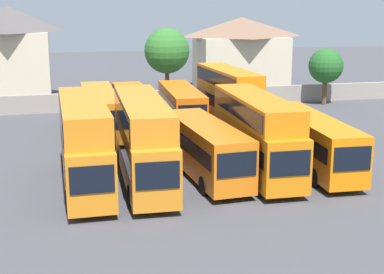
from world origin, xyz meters
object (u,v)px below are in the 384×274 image
object	(u,v)px
bus_1	(84,140)
bus_5	(311,139)
bus_9	(229,95)
tree_right_of_lot	(326,66)
tree_left_of_lot	(167,51)
house_terrace_centre	(241,53)
bus_8	(181,106)
bus_4	(256,131)
bus_7	(137,109)
bus_6	(100,109)
bus_2	(143,136)
bus_3	(206,147)
house_terrace_left	(10,52)

from	to	relation	value
bus_1	bus_5	size ratio (longest dim) A/B	0.97
bus_9	tree_right_of_lot	size ratio (longest dim) A/B	1.89
tree_left_of_lot	house_terrace_centre	bearing A→B (deg)	35.24
bus_8	house_terrace_centre	bearing A→B (deg)	151.94
bus_1	bus_4	bearing A→B (deg)	91.42
bus_7	tree_right_of_lot	world-z (taller)	tree_right_of_lot
bus_9	bus_4	bearing A→B (deg)	-12.52
bus_4	tree_right_of_lot	xyz separation A→B (m)	(15.08, 21.13, 1.22)
bus_9	bus_6	bearing A→B (deg)	-96.54
bus_7	bus_9	world-z (taller)	bus_9
bus_2	bus_3	bearing A→B (deg)	93.28
bus_5	bus_7	world-z (taller)	bus_5
bus_4	bus_6	distance (m)	16.02
bus_5	house_terrace_centre	size ratio (longest dim) A/B	1.05
tree_right_of_lot	bus_1	bearing A→B (deg)	-140.02
bus_2	house_terrace_left	world-z (taller)	house_terrace_left
bus_4	tree_right_of_lot	size ratio (longest dim) A/B	1.94
bus_2	tree_left_of_lot	bearing A→B (deg)	168.02
bus_4	house_terrace_left	xyz separation A→B (m)	(-16.58, 32.31, 2.34)
tree_left_of_lot	bus_4	bearing A→B (deg)	-88.62
bus_3	house_terrace_centre	bearing A→B (deg)	154.44
tree_left_of_lot	bus_5	bearing A→B (deg)	-80.13
bus_7	house_terrace_left	world-z (taller)	house_terrace_left
bus_3	house_terrace_centre	distance (m)	35.64
bus_6	tree_left_of_lot	bearing A→B (deg)	147.40
bus_5	tree_right_of_lot	bearing A→B (deg)	154.22
bus_9	bus_1	bearing A→B (deg)	-46.88
bus_3	bus_7	bearing A→B (deg)	-173.97
bus_7	house_terrace_centre	size ratio (longest dim) A/B	1.05
bus_4	bus_7	xyz separation A→B (m)	(-5.58, 13.32, -0.84)
bus_6	bus_8	size ratio (longest dim) A/B	1.15
bus_4	tree_right_of_lot	bearing A→B (deg)	145.83
bus_3	bus_7	xyz separation A→B (m)	(-2.35, 13.34, 0.01)
bus_9	bus_2	bearing A→B (deg)	-38.53
bus_1	bus_7	world-z (taller)	bus_1
house_terrace_centre	tree_left_of_lot	world-z (taller)	house_terrace_centre
bus_7	bus_4	bearing A→B (deg)	20.91
bus_1	bus_8	xyz separation A→B (m)	(8.70, 13.68, -0.90)
house_terrace_left	tree_left_of_lot	bearing A→B (deg)	-22.69
bus_1	tree_right_of_lot	bearing A→B (deg)	129.55
bus_5	tree_left_of_lot	distance (m)	26.08
bus_5	tree_right_of_lot	size ratio (longest dim) A/B	2.00
bus_3	bus_4	distance (m)	3.34
bus_6	tree_right_of_lot	world-z (taller)	tree_right_of_lot
bus_2	house_terrace_left	xyz separation A→B (m)	(-9.49, 32.41, 2.28)
bus_3	house_terrace_left	size ratio (longest dim) A/B	1.03
bus_5	bus_1	bearing A→B (deg)	-85.44
bus_3	tree_right_of_lot	distance (m)	28.06
bus_6	tree_right_of_lot	size ratio (longest dim) A/B	2.03
bus_5	bus_9	distance (m)	12.79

